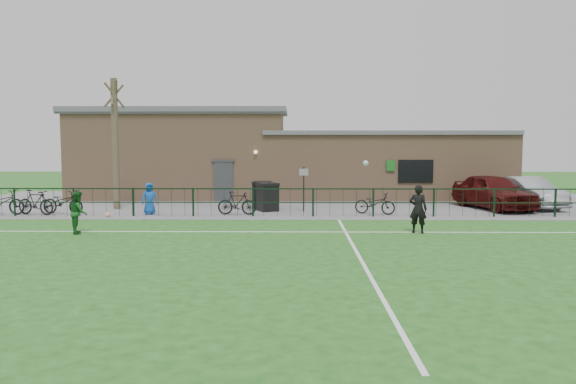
{
  "coord_description": "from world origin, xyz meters",
  "views": [
    {
      "loc": [
        0.28,
        -15.17,
        3.07
      ],
      "look_at": [
        0.0,
        5.0,
        1.3
      ],
      "focal_mm": 35.0,
      "sensor_mm": 36.0,
      "label": 1
    }
  ],
  "objects_px": {
    "bicycle_c": "(63,202)",
    "bicycle_d": "(237,203)",
    "sign_post": "(304,189)",
    "spectator_child": "(149,199)",
    "car_silver": "(528,192)",
    "bicycle_b": "(36,202)",
    "car_maroon": "(493,191)",
    "bicycle_e": "(375,203)",
    "bare_tree": "(115,144)",
    "ball_ground": "(108,215)",
    "outfield_player": "(78,212)",
    "bicycle_a": "(2,202)",
    "wheelie_bin_left": "(262,196)",
    "wheelie_bin_right": "(268,198)"
  },
  "relations": [
    {
      "from": "wheelie_bin_right",
      "to": "car_silver",
      "type": "distance_m",
      "value": 12.33
    },
    {
      "from": "bicycle_c",
      "to": "bicycle_e",
      "type": "relative_size",
      "value": 1.11
    },
    {
      "from": "car_silver",
      "to": "outfield_player",
      "type": "xyz_separation_m",
      "value": [
        -18.36,
        -7.73,
        -0.03
      ]
    },
    {
      "from": "bicycle_e",
      "to": "bicycle_a",
      "type": "bearing_deg",
      "value": 113.87
    },
    {
      "from": "bicycle_d",
      "to": "spectator_child",
      "type": "bearing_deg",
      "value": 91.99
    },
    {
      "from": "sign_post",
      "to": "bicycle_a",
      "type": "bearing_deg",
      "value": -174.45
    },
    {
      "from": "bicycle_a",
      "to": "spectator_child",
      "type": "xyz_separation_m",
      "value": [
        6.29,
        0.16,
        0.15
      ]
    },
    {
      "from": "car_maroon",
      "to": "spectator_child",
      "type": "relative_size",
      "value": 3.51
    },
    {
      "from": "car_silver",
      "to": "bicycle_b",
      "type": "xyz_separation_m",
      "value": [
        -22.0,
        -3.07,
        -0.19
      ]
    },
    {
      "from": "car_maroon",
      "to": "outfield_player",
      "type": "bearing_deg",
      "value": -170.95
    },
    {
      "from": "bicycle_b",
      "to": "ball_ground",
      "type": "height_order",
      "value": "bicycle_b"
    },
    {
      "from": "bicycle_d",
      "to": "bicycle_e",
      "type": "bearing_deg",
      "value": -83.72
    },
    {
      "from": "bare_tree",
      "to": "bicycle_a",
      "type": "height_order",
      "value": "bare_tree"
    },
    {
      "from": "bare_tree",
      "to": "car_maroon",
      "type": "relative_size",
      "value": 1.26
    },
    {
      "from": "bare_tree",
      "to": "car_silver",
      "type": "distance_m",
      "value": 19.4
    },
    {
      "from": "wheelie_bin_left",
      "to": "wheelie_bin_right",
      "type": "relative_size",
      "value": 0.99
    },
    {
      "from": "bicycle_a",
      "to": "bicycle_c",
      "type": "bearing_deg",
      "value": -80.87
    },
    {
      "from": "bicycle_a",
      "to": "car_silver",
      "type": "bearing_deg",
      "value": -78.61
    },
    {
      "from": "sign_post",
      "to": "bicycle_b",
      "type": "relative_size",
      "value": 1.12
    },
    {
      "from": "bicycle_b",
      "to": "bicycle_c",
      "type": "height_order",
      "value": "bicycle_b"
    },
    {
      "from": "car_silver",
      "to": "bicycle_b",
      "type": "bearing_deg",
      "value": 176.98
    },
    {
      "from": "car_maroon",
      "to": "car_silver",
      "type": "xyz_separation_m",
      "value": [
        1.84,
        0.61,
        -0.09
      ]
    },
    {
      "from": "bare_tree",
      "to": "outfield_player",
      "type": "height_order",
      "value": "bare_tree"
    },
    {
      "from": "wheelie_bin_left",
      "to": "sign_post",
      "type": "distance_m",
      "value": 2.37
    },
    {
      "from": "wheelie_bin_left",
      "to": "bicycle_d",
      "type": "height_order",
      "value": "wheelie_bin_left"
    },
    {
      "from": "bicycle_d",
      "to": "bicycle_e",
      "type": "distance_m",
      "value": 5.9
    },
    {
      "from": "sign_post",
      "to": "bicycle_d",
      "type": "bearing_deg",
      "value": -157.38
    },
    {
      "from": "wheelie_bin_left",
      "to": "car_maroon",
      "type": "height_order",
      "value": "car_maroon"
    },
    {
      "from": "bare_tree",
      "to": "ball_ground",
      "type": "xyz_separation_m",
      "value": [
        0.51,
        -2.81,
        -2.89
      ]
    },
    {
      "from": "bicycle_e",
      "to": "ball_ground",
      "type": "xyz_separation_m",
      "value": [
        -11.17,
        -1.09,
        -0.37
      ]
    },
    {
      "from": "bare_tree",
      "to": "car_maroon",
      "type": "height_order",
      "value": "bare_tree"
    },
    {
      "from": "outfield_player",
      "to": "bicycle_b",
      "type": "bearing_deg",
      "value": 16.84
    },
    {
      "from": "car_silver",
      "to": "bicycle_d",
      "type": "bearing_deg",
      "value": -178.88
    },
    {
      "from": "bicycle_c",
      "to": "bicycle_d",
      "type": "relative_size",
      "value": 1.17
    },
    {
      "from": "bicycle_b",
      "to": "spectator_child",
      "type": "distance_m",
      "value": 4.79
    },
    {
      "from": "car_silver",
      "to": "outfield_player",
      "type": "distance_m",
      "value": 19.92
    },
    {
      "from": "wheelie_bin_left",
      "to": "sign_post",
      "type": "bearing_deg",
      "value": -29.54
    },
    {
      "from": "wheelie_bin_left",
      "to": "outfield_player",
      "type": "height_order",
      "value": "outfield_player"
    },
    {
      "from": "outfield_player",
      "to": "sign_post",
      "type": "bearing_deg",
      "value": -73.21
    },
    {
      "from": "wheelie_bin_left",
      "to": "bicycle_c",
      "type": "distance_m",
      "value": 8.73
    },
    {
      "from": "bicycle_d",
      "to": "spectator_child",
      "type": "height_order",
      "value": "spectator_child"
    },
    {
      "from": "car_maroon",
      "to": "bicycle_e",
      "type": "xyz_separation_m",
      "value": [
        -5.73,
        -1.99,
        -0.35
      ]
    },
    {
      "from": "car_maroon",
      "to": "bicycle_b",
      "type": "bearing_deg",
      "value": 172.68
    },
    {
      "from": "sign_post",
      "to": "ball_ground",
      "type": "height_order",
      "value": "sign_post"
    },
    {
      "from": "sign_post",
      "to": "spectator_child",
      "type": "distance_m",
      "value": 6.71
    },
    {
      "from": "bicycle_a",
      "to": "ball_ground",
      "type": "height_order",
      "value": "bicycle_a"
    },
    {
      "from": "bicycle_b",
      "to": "outfield_player",
      "type": "bearing_deg",
      "value": -125.67
    },
    {
      "from": "bicycle_e",
      "to": "outfield_player",
      "type": "relative_size",
      "value": 1.22
    },
    {
      "from": "bicycle_c",
      "to": "spectator_child",
      "type": "relative_size",
      "value": 1.43
    },
    {
      "from": "wheelie_bin_left",
      "to": "car_silver",
      "type": "distance_m",
      "value": 12.57
    }
  ]
}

